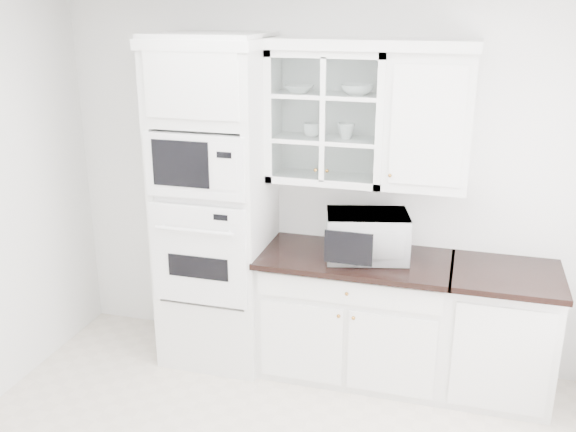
% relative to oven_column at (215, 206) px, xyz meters
% --- Properties ---
extents(room_shell, '(4.00, 3.50, 2.70)m').
position_rel_oven_column_xyz_m(room_shell, '(0.75, -0.99, 0.58)').
color(room_shell, white).
rests_on(room_shell, ground).
extents(oven_column, '(0.76, 0.68, 2.40)m').
position_rel_oven_column_xyz_m(oven_column, '(0.00, 0.00, 0.00)').
color(oven_column, white).
rests_on(oven_column, ground).
extents(base_cabinet_run, '(1.32, 0.67, 0.92)m').
position_rel_oven_column_xyz_m(base_cabinet_run, '(1.03, 0.03, -0.74)').
color(base_cabinet_run, white).
rests_on(base_cabinet_run, ground).
extents(extra_base_cabinet, '(0.72, 0.67, 0.92)m').
position_rel_oven_column_xyz_m(extra_base_cabinet, '(2.03, 0.03, -0.74)').
color(extra_base_cabinet, white).
rests_on(extra_base_cabinet, ground).
extents(upper_cabinet_glass, '(0.80, 0.33, 0.90)m').
position_rel_oven_column_xyz_m(upper_cabinet_glass, '(0.78, 0.17, 0.65)').
color(upper_cabinet_glass, white).
rests_on(upper_cabinet_glass, room_shell).
extents(upper_cabinet_solid, '(0.55, 0.33, 0.90)m').
position_rel_oven_column_xyz_m(upper_cabinet_solid, '(1.46, 0.17, 0.65)').
color(upper_cabinet_solid, white).
rests_on(upper_cabinet_solid, room_shell).
extents(crown_molding, '(2.14, 0.38, 0.07)m').
position_rel_oven_column_xyz_m(crown_molding, '(0.68, 0.14, 1.14)').
color(crown_molding, white).
rests_on(crown_molding, room_shell).
extents(countertop_microwave, '(0.64, 0.57, 0.32)m').
position_rel_oven_column_xyz_m(countertop_microwave, '(1.10, 0.02, -0.12)').
color(countertop_microwave, white).
rests_on(countertop_microwave, base_cabinet_run).
extents(bowl_a, '(0.20, 0.20, 0.05)m').
position_rel_oven_column_xyz_m(bowl_a, '(0.58, 0.15, 0.83)').
color(bowl_a, white).
rests_on(bowl_a, upper_cabinet_glass).
extents(bowl_b, '(0.27, 0.27, 0.07)m').
position_rel_oven_column_xyz_m(bowl_b, '(0.98, 0.15, 0.84)').
color(bowl_b, white).
rests_on(bowl_b, upper_cabinet_glass).
extents(cup_a, '(0.15, 0.15, 0.10)m').
position_rel_oven_column_xyz_m(cup_a, '(0.67, 0.15, 0.56)').
color(cup_a, white).
rests_on(cup_a, upper_cabinet_glass).
extents(cup_b, '(0.13, 0.13, 0.11)m').
position_rel_oven_column_xyz_m(cup_b, '(0.91, 0.16, 0.56)').
color(cup_b, white).
rests_on(cup_b, upper_cabinet_glass).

